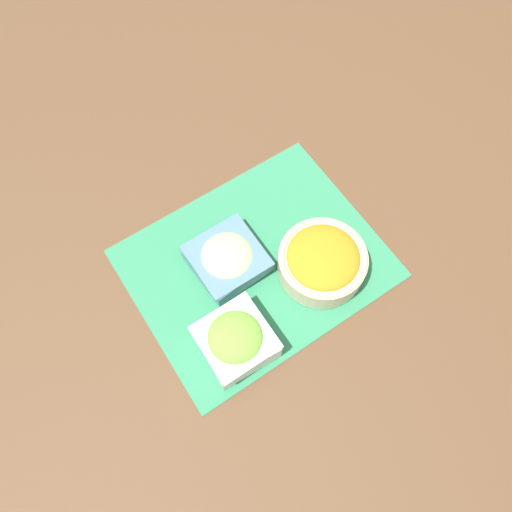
# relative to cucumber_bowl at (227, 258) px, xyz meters

# --- Properties ---
(ground_plane) EXTENTS (3.00, 3.00, 0.00)m
(ground_plane) POSITION_rel_cucumber_bowl_xyz_m (-0.05, 0.03, -0.03)
(ground_plane) COLOR #513823
(placemat) EXTENTS (0.47, 0.37, 0.00)m
(placemat) POSITION_rel_cucumber_bowl_xyz_m (-0.05, 0.03, -0.03)
(placemat) COLOR #2D7A51
(placemat) RESTS_ON ground_plane
(cucumber_bowl) EXTENTS (0.13, 0.13, 0.05)m
(cucumber_bowl) POSITION_rel_cucumber_bowl_xyz_m (0.00, 0.00, 0.00)
(cucumber_bowl) COLOR slate
(cucumber_bowl) RESTS_ON placemat
(carrot_bowl) EXTENTS (0.17, 0.17, 0.07)m
(carrot_bowl) POSITION_rel_cucumber_bowl_xyz_m (-0.14, 0.11, 0.01)
(carrot_bowl) COLOR #C6B28E
(carrot_bowl) RESTS_ON placemat
(lettuce_bowl) EXTENTS (0.12, 0.12, 0.07)m
(lettuce_bowl) POSITION_rel_cucumber_bowl_xyz_m (0.07, 0.14, 0.01)
(lettuce_bowl) COLOR white
(lettuce_bowl) RESTS_ON placemat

